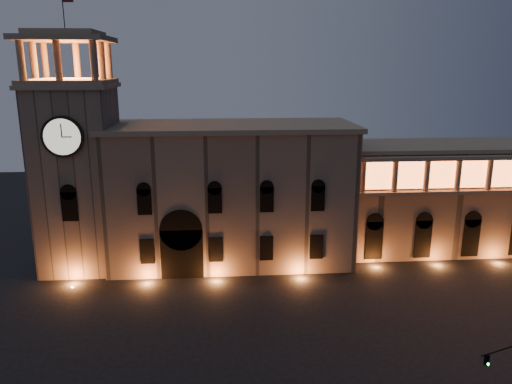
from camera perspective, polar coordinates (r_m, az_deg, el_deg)
ground at (r=46.70m, az=0.62°, el=-17.52°), size 160.00×160.00×0.00m
government_building at (r=63.47m, az=-2.96°, el=-0.16°), size 30.80×12.80×17.60m
clock_tower at (r=63.98m, az=-19.72°, el=2.55°), size 9.80×9.80×32.40m
colonnade_wing at (r=74.72m, az=24.13°, el=-0.33°), size 40.60×11.50×14.50m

